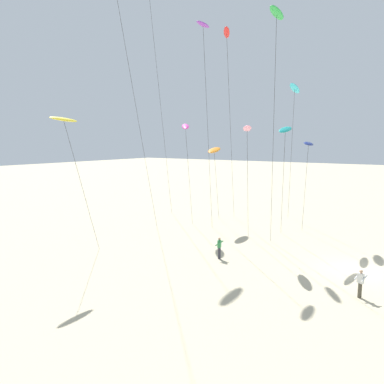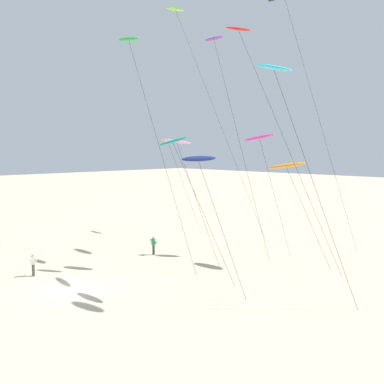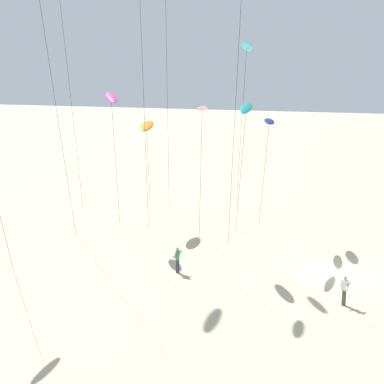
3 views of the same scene
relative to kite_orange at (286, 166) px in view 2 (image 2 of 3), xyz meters
The scene contains 14 objects.
ground_plane 18.54m from the kite_orange, 113.04° to the right, with size 260.00×260.00×0.00m, color beige.
kite_orange is the anchor object (origin of this frame).
kite_red 10.93m from the kite_orange, 134.04° to the right, with size 8.77×3.56×19.04m.
kite_green 15.54m from the kite_orange, 130.24° to the right, with size 6.49×2.39×17.91m.
kite_navy 9.88m from the kite_orange, 91.79° to the right, with size 4.50×1.69×9.00m.
kite_yellow 17.14m from the kite_orange, behind, with size 5.12×1.80×10.68m.
kite_lime 19.77m from the kite_orange, behind, with size 10.37×4.24×23.96m.
kite_teal 9.80m from the kite_orange, 112.83° to the right, with size 5.91×2.04×10.35m.
kite_purple 11.96m from the kite_orange, 159.31° to the right, with size 5.82×2.13×18.77m.
kite_magenta 4.40m from the kite_orange, 160.73° to the left, with size 4.13×2.23×10.84m.
kite_pink 8.99m from the kite_orange, 132.52° to the right, with size 4.82×2.16×10.26m.
kite_cyan 10.01m from the kite_orange, 64.29° to the right, with size 6.18×2.23×14.64m.
kite_flyer_nearest 20.89m from the kite_orange, 124.65° to the right, with size 0.68×0.70×1.67m.
kite_flyer_middle 13.38m from the kite_orange, 147.71° to the right, with size 0.60×0.58×1.67m.
Camera 2 is at (23.64, -12.30, 9.22)m, focal length 36.73 mm.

